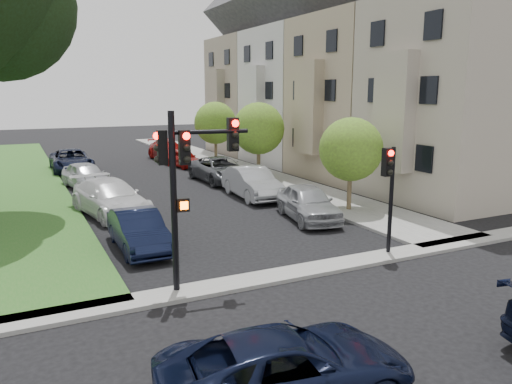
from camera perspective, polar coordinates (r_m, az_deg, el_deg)
name	(u,v)px	position (r m, az deg, el deg)	size (l,w,h in m)	color
ground	(338,298)	(13.90, 9.31, -11.84)	(140.00, 140.00, 0.00)	black
sidewalk_right	(225,164)	(37.57, -3.52, 3.18)	(3.50, 44.00, 0.12)	slate
sidewalk_cross	(299,272)	(15.43, 4.97, -9.09)	(60.00, 1.00, 0.12)	slate
house_a	(457,60)	(27.15, 21.95, 13.77)	(7.70, 7.55, 15.97)	#B3A794
house_b	(361,67)	(32.68, 11.92, 13.81)	(7.70, 7.55, 15.97)	#85775C
house_c	(299,71)	(38.88, 4.94, 13.60)	(7.70, 7.55, 15.97)	#A1958F
house_d	(255,74)	(45.48, -0.06, 13.33)	(7.70, 7.55, 15.97)	gray
small_tree_a	(351,149)	(22.97, 10.79, 4.80)	(2.88, 2.88, 4.33)	brown
small_tree_b	(259,129)	(30.93, 0.30, 7.26)	(3.20, 3.20, 4.80)	brown
small_tree_c	(215,123)	(37.54, -4.67, 7.86)	(3.13, 3.13, 4.70)	brown
traffic_signal_main	(187,169)	(13.38, -7.92, 2.60)	(2.44, 0.64, 4.97)	black
traffic_signal_secondary	(389,181)	(16.93, 14.98, 1.22)	(0.47, 0.38, 3.68)	black
car_cross_near	(287,367)	(9.42, 3.52, -19.32)	(2.15, 4.66, 1.30)	black
car_parked_0	(308,203)	(21.54, 5.97, -1.21)	(1.79, 4.46, 1.52)	#999BA0
car_parked_1	(252,183)	(25.86, -0.47, 1.08)	(1.69, 4.85, 1.60)	#999BA0
car_parked_2	(220,170)	(30.52, -4.08, 2.56)	(2.49, 5.41, 1.50)	#3F4247
car_parked_3	(183,158)	(36.81, -8.30, 3.83)	(1.52, 3.79, 1.29)	maroon
car_parked_4	(168,151)	(40.72, -10.08, 4.69)	(2.18, 5.36, 1.56)	maroon
car_parked_5	(139,231)	(17.90, -13.27, -4.31)	(1.47, 4.21, 1.39)	black
car_parked_6	(110,198)	(23.13, -16.31, -0.66)	(2.21, 5.45, 1.58)	silver
car_parked_7	(86,176)	(29.87, -18.86, 1.78)	(1.79, 4.44, 1.51)	#999BA0
car_parked_8	(71,161)	(36.55, -20.35, 3.38)	(2.57, 5.57, 1.55)	black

